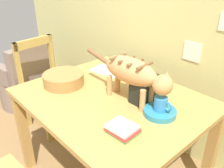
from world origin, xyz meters
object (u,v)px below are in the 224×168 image
at_px(wooden_chair_near, 47,87).
at_px(cat, 134,73).
at_px(wicker_armchair, 26,83).
at_px(coffee_mug, 161,104).
at_px(dining_table, 112,108).
at_px(book_stack, 123,129).
at_px(toaster, 146,89).
at_px(magazine, 108,70).
at_px(saucer_bowl, 160,112).
at_px(wicker_basket, 64,79).

bearing_deg(wooden_chair_near, cat, 86.87).
distance_m(wooden_chair_near, wicker_armchair, 0.60).
bearing_deg(coffee_mug, dining_table, -168.77).
distance_m(coffee_mug, wooden_chair_near, 1.41).
distance_m(book_stack, wicker_armchair, 1.98).
bearing_deg(toaster, cat, -122.43).
xyz_separation_m(dining_table, coffee_mug, (0.36, 0.07, 0.17)).
height_order(wooden_chair_near, wicker_armchair, wooden_chair_near).
height_order(magazine, wooden_chair_near, wooden_chair_near).
relative_size(cat, wooden_chair_near, 0.77).
distance_m(dining_table, book_stack, 0.41).
distance_m(dining_table, toaster, 0.29).
bearing_deg(book_stack, cat, 124.14).
xyz_separation_m(saucer_bowl, book_stack, (-0.03, -0.29, 0.01)).
height_order(wicker_basket, toaster, toaster).
bearing_deg(magazine, book_stack, -48.31).
distance_m(saucer_bowl, book_stack, 0.29).
relative_size(cat, saucer_bowl, 3.53).
bearing_deg(cat, book_stack, 31.11).
distance_m(cat, toaster, 0.15).
xyz_separation_m(cat, book_stack, (0.19, -0.28, -0.18)).
xyz_separation_m(cat, wicker_armchair, (-1.71, -0.05, -0.69)).
distance_m(wicker_basket, wicker_armchair, 1.31).
relative_size(wooden_chair_near, wicker_armchair, 1.18).
height_order(dining_table, wicker_basket, wicker_basket).
relative_size(magazine, wooden_chair_near, 0.29).
relative_size(coffee_mug, wicker_armchair, 0.16).
xyz_separation_m(coffee_mug, wicker_armchair, (-1.93, -0.06, -0.56)).
bearing_deg(wicker_basket, saucer_bowl, 16.05).
xyz_separation_m(saucer_bowl, wicker_armchair, (-1.92, -0.06, -0.50)).
height_order(magazine, wicker_basket, wicker_basket).
bearing_deg(wooden_chair_near, toaster, 90.31).
xyz_separation_m(dining_table, wooden_chair_near, (-1.00, 0.01, -0.22)).
xyz_separation_m(saucer_bowl, toaster, (-0.17, 0.06, 0.07)).
xyz_separation_m(coffee_mug, wicker_basket, (-0.74, -0.21, -0.03)).
relative_size(dining_table, wooden_chair_near, 1.34).
distance_m(dining_table, magazine, 0.45).
relative_size(saucer_bowl, coffee_mug, 1.62).
bearing_deg(wicker_armchair, toaster, -95.49).
height_order(cat, coffee_mug, cat).
bearing_deg(cat, toaster, 144.55).
height_order(saucer_bowl, magazine, saucer_bowl).
height_order(magazine, toaster, toaster).
height_order(saucer_bowl, book_stack, book_stack).
height_order(saucer_bowl, wooden_chair_near, wooden_chair_near).
bearing_deg(magazine, saucer_bowl, -28.24).
height_order(coffee_mug, magazine, coffee_mug).
bearing_deg(magazine, wicker_armchair, 179.76).
xyz_separation_m(coffee_mug, magazine, (-0.71, 0.20, -0.07)).
distance_m(cat, magazine, 0.57).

